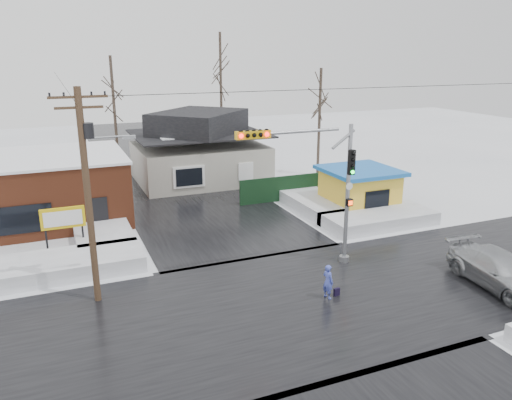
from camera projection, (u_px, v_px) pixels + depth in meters
name	position (u px, v px, depth m)	size (l,w,h in m)	color
ground	(301.00, 302.00, 21.27)	(120.00, 120.00, 0.00)	white
road_ns	(301.00, 302.00, 21.27)	(10.00, 120.00, 0.02)	black
road_ew	(301.00, 302.00, 21.27)	(120.00, 10.00, 0.02)	black
snowbank_nw	(69.00, 265.00, 24.05)	(7.00, 3.00, 0.80)	white
snowbank_ne	(379.00, 219.00, 30.67)	(7.00, 3.00, 0.80)	white
snowbank_nside_w	(100.00, 227.00, 29.21)	(3.00, 8.00, 0.80)	white
snowbank_nside_e	(311.00, 201.00, 34.36)	(3.00, 8.00, 0.80)	white
traffic_signal	(321.00, 178.00, 23.50)	(6.05, 0.68, 7.00)	gray
utility_pole	(89.00, 185.00, 20.00)	(3.15, 0.44, 9.00)	#382619
brick_building	(24.00, 190.00, 30.80)	(12.20, 8.20, 4.12)	brown
marquee_sign	(63.00, 219.00, 25.82)	(2.20, 0.21, 2.55)	black
house	(199.00, 149.00, 40.74)	(10.40, 8.40, 5.76)	#B0AC9E
kiosk	(359.00, 189.00, 33.20)	(4.60, 4.60, 2.88)	yellow
fence	(292.00, 188.00, 35.80)	(8.00, 0.12, 1.80)	black
tree_far_left	(112.00, 81.00, 40.56)	(3.00, 3.00, 10.00)	#332821
tree_far_mid	(220.00, 60.00, 45.55)	(3.00, 3.00, 12.00)	#332821
tree_far_right	(320.00, 91.00, 41.35)	(3.00, 3.00, 9.00)	#332821
pedestrian	(328.00, 282.00, 21.40)	(0.56, 0.37, 1.54)	#4655C4
car	(500.00, 271.00, 22.43)	(2.21, 5.43, 1.58)	#ABAEB2
shopping_bag	(337.00, 292.00, 21.76)	(0.28, 0.12, 0.35)	black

